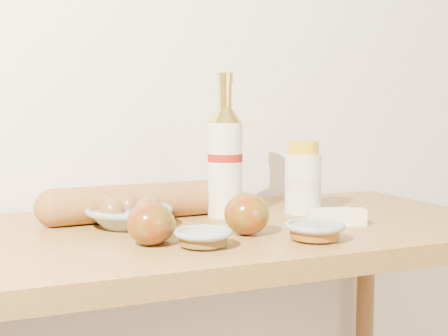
{
  "coord_description": "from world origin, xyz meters",
  "views": [
    {
      "loc": [
        -0.41,
        0.12,
        1.13
      ],
      "look_at": [
        0.0,
        1.15,
        1.02
      ],
      "focal_mm": 45.0,
      "sensor_mm": 36.0,
      "label": 1
    }
  ],
  "objects_px": {
    "egg_bowl": "(129,214)",
    "baguette": "(146,201)",
    "bourbon_bottle": "(225,159)",
    "cream_bottle": "(303,180)",
    "table": "(219,283)"
  },
  "relations": [
    {
      "from": "egg_bowl",
      "to": "baguette",
      "type": "relative_size",
      "value": 0.44
    },
    {
      "from": "table",
      "to": "baguette",
      "type": "xyz_separation_m",
      "value": [
        -0.12,
        0.12,
        0.16
      ]
    },
    {
      "from": "bourbon_bottle",
      "to": "egg_bowl",
      "type": "relative_size",
      "value": 1.51
    },
    {
      "from": "cream_bottle",
      "to": "baguette",
      "type": "xyz_separation_m",
      "value": [
        -0.35,
        0.06,
        -0.04
      ]
    },
    {
      "from": "bourbon_bottle",
      "to": "baguette",
      "type": "height_order",
      "value": "bourbon_bottle"
    },
    {
      "from": "table",
      "to": "egg_bowl",
      "type": "bearing_deg",
      "value": 163.36
    },
    {
      "from": "baguette",
      "to": "cream_bottle",
      "type": "bearing_deg",
      "value": -13.59
    },
    {
      "from": "table",
      "to": "bourbon_bottle",
      "type": "bearing_deg",
      "value": 60.49
    },
    {
      "from": "bourbon_bottle",
      "to": "egg_bowl",
      "type": "distance_m",
      "value": 0.25
    },
    {
      "from": "egg_bowl",
      "to": "baguette",
      "type": "bearing_deg",
      "value": 51.88
    },
    {
      "from": "cream_bottle",
      "to": "egg_bowl",
      "type": "bearing_deg",
      "value": 163.77
    },
    {
      "from": "bourbon_bottle",
      "to": "cream_bottle",
      "type": "height_order",
      "value": "bourbon_bottle"
    },
    {
      "from": "bourbon_bottle",
      "to": "baguette",
      "type": "relative_size",
      "value": 0.67
    },
    {
      "from": "table",
      "to": "cream_bottle",
      "type": "distance_m",
      "value": 0.31
    },
    {
      "from": "table",
      "to": "bourbon_bottle",
      "type": "relative_size",
      "value": 3.8
    }
  ]
}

